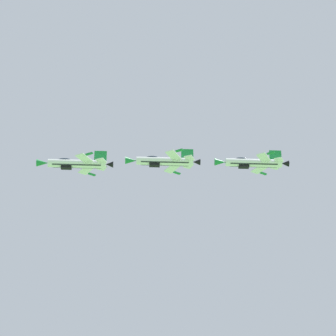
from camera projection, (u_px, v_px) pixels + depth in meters
The scene contains 3 objects.
fighter_jet_lead at pixel (76, 164), 144.81m from camera, with size 15.96×10.60×4.38m.
fighter_jet_left_wing at pixel (163, 161), 147.09m from camera, with size 15.96×10.64×4.37m.
fighter_jet_right_wing at pixel (252, 163), 148.12m from camera, with size 15.96×10.60×4.38m.
Camera 1 is at (-3.06, -7.77, 1.45)m, focal length 74.38 mm.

